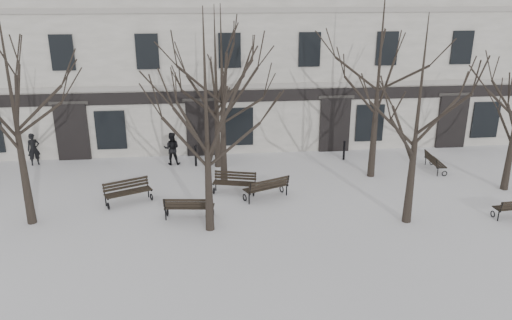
{
  "coord_description": "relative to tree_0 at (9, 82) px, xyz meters",
  "views": [
    {
      "loc": [
        -3.26,
        -17.01,
        8.44
      ],
      "look_at": [
        -1.2,
        3.0,
        1.37
      ],
      "focal_mm": 35.0,
      "sensor_mm": 36.0,
      "label": 1
    }
  ],
  "objects": [
    {
      "name": "bench_1",
      "position": [
        5.88,
        -0.27,
        -4.8
      ],
      "size": [
        1.93,
        0.88,
        0.94
      ],
      "rotation": [
        0.0,
        0.0,
        3.03
      ],
      "color": "black",
      "rests_on": "ground"
    },
    {
      "name": "tree_6",
      "position": [
        14.21,
        3.44,
        0.32
      ],
      "size": [
        6.31,
        6.31,
        9.01
      ],
      "color": "black",
      "rests_on": "ground"
    },
    {
      "name": "tree_1",
      "position": [
        6.65,
        -1.21,
        -0.42
      ],
      "size": [
        5.49,
        5.49,
        7.84
      ],
      "color": "black",
      "rests_on": "ground"
    },
    {
      "name": "pedestrian_b",
      "position": [
        4.89,
        6.05,
        -5.32
      ],
      "size": [
        0.84,
        0.68,
        1.64
      ],
      "primitive_type": "imported",
      "rotation": [
        0.0,
        0.0,
        3.06
      ],
      "color": "black",
      "rests_on": "ground"
    },
    {
      "name": "bollard_a",
      "position": [
        6.06,
        5.65,
        -4.75
      ],
      "size": [
        0.14,
        0.14,
        1.06
      ],
      "color": "black",
      "rests_on": "ground"
    },
    {
      "name": "building",
      "position": [
        9.91,
        12.3,
        0.2
      ],
      "size": [
        40.4,
        10.2,
        11.4
      ],
      "color": "silver",
      "rests_on": "ground"
    },
    {
      "name": "tree_2",
      "position": [
        14.04,
        -1.33,
        -0.56
      ],
      "size": [
        5.32,
        5.32,
        7.6
      ],
      "color": "black",
      "rests_on": "ground"
    },
    {
      "name": "tree_5",
      "position": [
        7.35,
        3.19,
        -0.47
      ],
      "size": [
        5.43,
        5.43,
        7.76
      ],
      "color": "black",
      "rests_on": "ground"
    },
    {
      "name": "bench_5",
      "position": [
        17.45,
        3.85,
        -4.86
      ],
      "size": [
        0.7,
        1.68,
        0.83
      ],
      "rotation": [
        0.0,
        0.0,
        1.51
      ],
      "color": "black",
      "rests_on": "ground"
    },
    {
      "name": "bench_3",
      "position": [
        7.76,
        2.09,
        -4.82
      ],
      "size": [
        1.9,
        1.08,
        0.91
      ],
      "rotation": [
        0.0,
        0.0,
        -0.25
      ],
      "color": "black",
      "rests_on": "ground"
    },
    {
      "name": "tree_4",
      "position": [
        7.15,
        5.49,
        -0.53
      ],
      "size": [
        5.36,
        5.36,
        7.66
      ],
      "color": "black",
      "rests_on": "ground"
    },
    {
      "name": "bench_0",
      "position": [
        3.36,
        1.5,
        -4.8
      ],
      "size": [
        1.96,
        1.39,
        0.95
      ],
      "rotation": [
        0.0,
        0.0,
        0.43
      ],
      "color": "black",
      "rests_on": "ground"
    },
    {
      "name": "pedestrian_a",
      "position": [
        -1.87,
        6.65,
        -5.32
      ],
      "size": [
        0.7,
        0.6,
        1.61
      ],
      "primitive_type": "imported",
      "rotation": [
        0.0,
        0.0,
        0.44
      ],
      "color": "black",
      "rests_on": "ground"
    },
    {
      "name": "ground",
      "position": [
        9.91,
        -0.65,
        -5.32
      ],
      "size": [
        100.0,
        100.0,
        0.0
      ],
      "primitive_type": "plane",
      "color": "silver",
      "rests_on": "ground"
    },
    {
      "name": "bench_4",
      "position": [
        9.04,
        1.32,
        -4.79
      ],
      "size": [
        2.0,
        1.4,
        0.96
      ],
      "rotation": [
        0.0,
        0.0,
        3.56
      ],
      "color": "black",
      "rests_on": "ground"
    },
    {
      "name": "tree_0",
      "position": [
        0.0,
        0.0,
        0.0
      ],
      "size": [
        5.95,
        5.95,
        8.5
      ],
      "color": "black",
      "rests_on": "ground"
    },
    {
      "name": "bollard_b",
      "position": [
        13.57,
        5.82,
        -4.78
      ],
      "size": [
        0.13,
        0.13,
        1.0
      ],
      "color": "black",
      "rests_on": "ground"
    }
  ]
}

